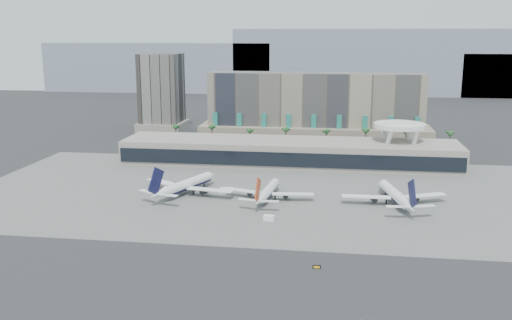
# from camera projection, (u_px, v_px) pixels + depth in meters

# --- Properties ---
(ground) EXTENTS (900.00, 900.00, 0.00)m
(ground) POSITION_uv_depth(u_px,v_px,m) (260.00, 238.00, 186.35)
(ground) COLOR #232326
(ground) RESTS_ON ground
(apron_pad) EXTENTS (260.00, 130.00, 0.06)m
(apron_pad) POSITION_uv_depth(u_px,v_px,m) (278.00, 192.00, 239.48)
(apron_pad) COLOR #5B5B59
(apron_pad) RESTS_ON ground
(mountain_ridge) EXTENTS (680.00, 60.00, 70.00)m
(mountain_ridge) POSITION_uv_depth(u_px,v_px,m) (343.00, 66.00, 630.11)
(mountain_ridge) COLOR gray
(mountain_ridge) RESTS_ON ground
(hotel) EXTENTS (140.00, 30.00, 42.00)m
(hotel) POSITION_uv_depth(u_px,v_px,m) (315.00, 114.00, 349.83)
(hotel) COLOR gray
(hotel) RESTS_ON ground
(office_tower) EXTENTS (30.00, 30.00, 52.00)m
(office_tower) POSITION_uv_depth(u_px,v_px,m) (162.00, 97.00, 387.80)
(office_tower) COLOR black
(office_tower) RESTS_ON ground
(terminal) EXTENTS (170.00, 32.50, 14.50)m
(terminal) POSITION_uv_depth(u_px,v_px,m) (289.00, 151.00, 291.06)
(terminal) COLOR #A2998F
(terminal) RESTS_ON ground
(saucer_structure) EXTENTS (26.00, 26.00, 21.89)m
(saucer_structure) POSITION_uv_depth(u_px,v_px,m) (399.00, 129.00, 286.79)
(saucer_structure) COLOR white
(saucer_structure) RESTS_ON ground
(palm_row) EXTENTS (157.80, 2.80, 13.10)m
(palm_row) POSITION_uv_depth(u_px,v_px,m) (307.00, 132.00, 323.20)
(palm_row) COLOR brown
(palm_row) RESTS_ON ground
(airliner_left) EXTENTS (40.94, 42.24, 15.38)m
(airliner_left) POSITION_uv_depth(u_px,v_px,m) (186.00, 185.00, 236.16)
(airliner_left) COLOR white
(airliner_left) RESTS_ON ground
(airliner_centre) EXTENTS (37.10, 38.36, 13.25)m
(airliner_centre) POSITION_uv_depth(u_px,v_px,m) (268.00, 191.00, 228.46)
(airliner_centre) COLOR white
(airliner_centre) RESTS_ON ground
(airliner_right) EXTENTS (41.07, 42.69, 14.92)m
(airliner_right) POSITION_uv_depth(u_px,v_px,m) (396.00, 195.00, 221.75)
(airliner_right) COLOR white
(airliner_right) RESTS_ON ground
(service_vehicle_a) EXTENTS (5.04, 3.52, 2.24)m
(service_vehicle_a) POSITION_uv_depth(u_px,v_px,m) (225.00, 190.00, 238.25)
(service_vehicle_a) COLOR white
(service_vehicle_a) RESTS_ON ground
(service_vehicle_b) EXTENTS (4.06, 2.69, 1.95)m
(service_vehicle_b) POSITION_uv_depth(u_px,v_px,m) (269.00, 218.00, 202.99)
(service_vehicle_b) COLOR white
(service_vehicle_b) RESTS_ON ground
(taxiway_sign) EXTENTS (2.38, 0.58, 1.07)m
(taxiway_sign) POSITION_uv_depth(u_px,v_px,m) (317.00, 267.00, 161.53)
(taxiway_sign) COLOR black
(taxiway_sign) RESTS_ON ground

